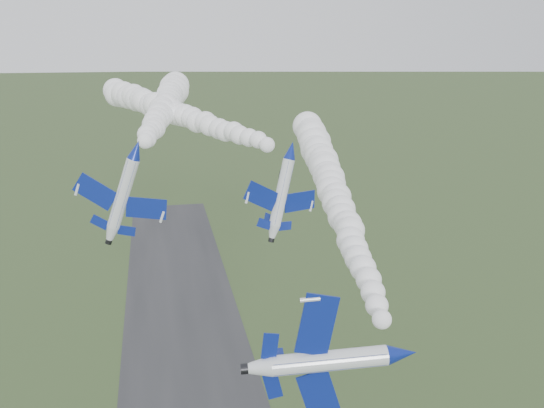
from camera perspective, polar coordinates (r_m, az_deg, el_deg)
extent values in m
cylinder|color=silver|center=(51.36, 12.10, -13.61)|extent=(2.86, 9.48, 1.77)
cone|color=navy|center=(46.55, 14.20, -17.07)|extent=(2.05, 2.64, 1.77)
cone|color=silver|center=(56.17, 10.47, -10.85)|extent=(1.99, 2.20, 1.77)
cylinder|color=black|center=(57.14, 10.19, -10.36)|extent=(0.97, 0.77, 0.90)
ellipsoid|color=black|center=(49.53, 13.62, -14.83)|extent=(1.55, 3.32, 1.18)
cube|color=navy|center=(50.51, 11.62, -9.87)|extent=(0.79, 2.71, 5.11)
cube|color=navy|center=(53.78, 11.66, -16.27)|extent=(0.79, 2.71, 5.11)
cube|color=navy|center=(54.51, 10.72, -9.64)|extent=(0.39, 1.24, 2.23)
cube|color=navy|center=(56.16, 10.76, -12.91)|extent=(0.39, 1.24, 2.23)
cube|color=navy|center=(55.42, 12.28, -11.23)|extent=(2.64, 2.06, 0.29)
cylinder|color=silver|center=(65.40, -12.67, 4.98)|extent=(3.03, 8.07, 1.80)
cone|color=navy|center=(60.61, -13.50, 4.11)|extent=(2.10, 2.33, 1.80)
cone|color=silver|center=(70.04, -11.97, 5.71)|extent=(2.04, 1.96, 1.80)
cylinder|color=black|center=(70.95, -11.85, 5.84)|extent=(0.99, 0.70, 0.91)
ellipsoid|color=black|center=(63.32, -12.86, 5.09)|extent=(1.61, 2.86, 1.20)
cube|color=navy|center=(66.54, -14.89, 5.72)|extent=(4.42, 2.88, 1.57)
cube|color=navy|center=(65.90, -10.26, 4.24)|extent=(4.42, 2.88, 1.57)
cube|color=navy|center=(69.40, -13.27, 5.96)|extent=(1.94, 1.31, 0.72)
cube|color=navy|center=(69.07, -10.90, 5.21)|extent=(1.94, 1.31, 0.72)
cube|color=navy|center=(68.75, -11.84, 6.50)|extent=(1.03, 1.61, 1.98)
cylinder|color=silver|center=(66.36, 1.80, 5.06)|extent=(4.38, 7.50, 1.63)
cone|color=navy|center=(62.67, 4.32, 4.39)|extent=(2.25, 2.43, 1.63)
cone|color=silver|center=(70.02, -0.36, 5.62)|extent=(2.12, 2.10, 1.63)
cylinder|color=black|center=(70.75, -0.76, 5.72)|extent=(0.97, 0.81, 0.82)
ellipsoid|color=black|center=(64.83, 2.89, 5.23)|extent=(1.99, 2.78, 1.08)
cube|color=navy|center=(65.38, -0.42, 5.39)|extent=(4.49, 3.50, 1.16)
cube|color=navy|center=(68.55, 3.18, 4.69)|extent=(4.49, 3.50, 1.16)
cube|color=navy|center=(68.56, -0.96, 5.71)|extent=(1.98, 1.57, 0.54)
cube|color=navy|center=(70.20, 0.94, 5.34)|extent=(1.98, 1.57, 0.54)
cube|color=navy|center=(69.17, 0.30, 6.43)|extent=(1.10, 1.54, 1.91)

